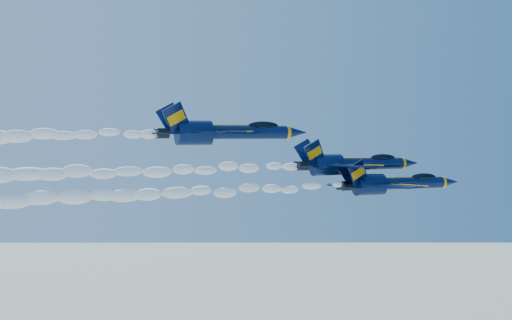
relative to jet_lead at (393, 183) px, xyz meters
name	(u,v)px	position (x,y,z in m)	size (l,w,h in m)	color
jet_lead	(393,183)	(0.00, 0.00, 0.00)	(14.93, 12.25, 5.55)	#071339
smoke_trail_jet_lead	(184,193)	(-23.39, 0.00, -0.35)	(34.01, 1.54, 1.39)	white
jet_second	(351,164)	(-3.68, 2.67, 2.06)	(15.25, 12.51, 5.67)	#071339
smoke_trail_jet_second	(139,171)	(-27.20, 2.67, 1.71)	(34.01, 1.58, 1.42)	white
jet_third	(225,132)	(-14.11, 15.30, 5.58)	(19.45, 15.96, 7.23)	#071339
smoke_trail_jet_third	(2,135)	(-39.43, 15.30, 5.18)	(34.01, 2.01, 1.81)	white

